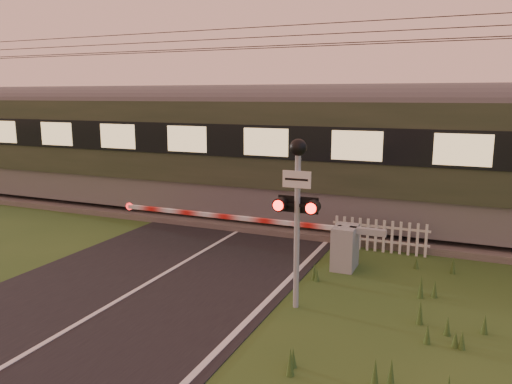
% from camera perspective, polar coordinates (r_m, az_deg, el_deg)
% --- Properties ---
extents(ground, '(160.00, 160.00, 0.00)m').
position_cam_1_polar(ground, '(11.09, -13.12, -10.71)').
color(ground, '#2B4A1C').
rests_on(ground, ground).
extents(road, '(6.00, 140.00, 0.03)m').
position_cam_1_polar(road, '(10.90, -13.78, -11.07)').
color(road, black).
rests_on(road, ground).
extents(track_bed, '(140.00, 3.40, 0.39)m').
position_cam_1_polar(track_bed, '(16.48, 0.30, -2.96)').
color(track_bed, '#47423D').
rests_on(track_bed, ground).
extents(overhead_wires, '(120.00, 0.62, 0.62)m').
position_cam_1_polar(overhead_wires, '(16.08, 0.32, 17.00)').
color(overhead_wires, black).
rests_on(overhead_wires, ground).
extents(boom_gate, '(7.23, 0.80, 1.06)m').
position_cam_1_polar(boom_gate, '(12.10, 8.32, -5.72)').
color(boom_gate, gray).
rests_on(boom_gate, ground).
extents(crossing_signal, '(0.83, 0.35, 3.27)m').
position_cam_1_polar(crossing_signal, '(9.30, 4.76, -0.19)').
color(crossing_signal, gray).
rests_on(crossing_signal, ground).
extents(picket_fence, '(2.52, 0.07, 0.86)m').
position_cam_1_polar(picket_fence, '(13.48, 13.96, -4.87)').
color(picket_fence, silver).
rests_on(picket_fence, ground).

